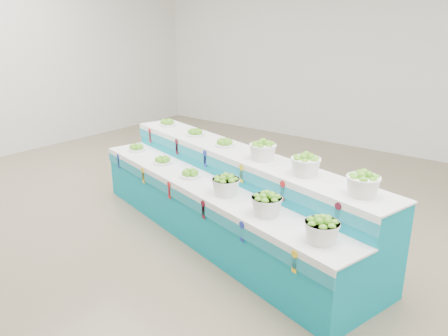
# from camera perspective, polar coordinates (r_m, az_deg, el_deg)

# --- Properties ---
(ground) EXTENTS (10.00, 10.00, 0.00)m
(ground) POSITION_cam_1_polar(r_m,az_deg,el_deg) (5.76, -4.48, -7.81)
(ground) COLOR #72654F
(ground) RESTS_ON ground
(back_wall) EXTENTS (10.00, 0.00, 10.00)m
(back_wall) POSITION_cam_1_polar(r_m,az_deg,el_deg) (9.46, 16.82, 14.50)
(back_wall) COLOR silver
(back_wall) RESTS_ON ground
(display_stand) EXTENTS (4.42, 2.13, 1.02)m
(display_stand) POSITION_cam_1_polar(r_m,az_deg,el_deg) (5.42, 0.00, -3.61)
(display_stand) COLOR #088EA6
(display_stand) RESTS_ON ground
(plate_lower_left) EXTENTS (0.32, 0.32, 0.10)m
(plate_lower_left) POSITION_cam_1_polar(r_m,az_deg,el_deg) (6.64, -11.14, 2.63)
(plate_lower_left) COLOR white
(plate_lower_left) RESTS_ON display_stand
(plate_lower_mid) EXTENTS (0.32, 0.32, 0.10)m
(plate_lower_mid) POSITION_cam_1_polar(r_m,az_deg,el_deg) (5.99, -7.87, 1.06)
(plate_lower_mid) COLOR white
(plate_lower_mid) RESTS_ON display_stand
(plate_lower_right) EXTENTS (0.32, 0.32, 0.10)m
(plate_lower_right) POSITION_cam_1_polar(r_m,az_deg,el_deg) (5.44, -4.36, -0.63)
(plate_lower_right) COLOR white
(plate_lower_right) RESTS_ON display_stand
(basket_lower_left) EXTENTS (0.38, 0.38, 0.23)m
(basket_lower_left) POSITION_cam_1_polar(r_m,az_deg,el_deg) (4.87, 0.24, -2.15)
(basket_lower_left) COLOR silver
(basket_lower_left) RESTS_ON display_stand
(basket_lower_mid) EXTENTS (0.38, 0.38, 0.23)m
(basket_lower_mid) POSITION_cam_1_polar(r_m,az_deg,el_deg) (4.41, 5.47, -4.55)
(basket_lower_mid) COLOR silver
(basket_lower_mid) RESTS_ON display_stand
(basket_lower_right) EXTENTS (0.38, 0.38, 0.23)m
(basket_lower_right) POSITION_cam_1_polar(r_m,az_deg,el_deg) (3.97, 12.40, -7.66)
(basket_lower_right) COLOR silver
(basket_lower_right) RESTS_ON display_stand
(plate_upper_left) EXTENTS (0.32, 0.32, 0.10)m
(plate_upper_left) POSITION_cam_1_polar(r_m,az_deg,el_deg) (6.80, -7.29, 5.84)
(plate_upper_left) COLOR white
(plate_upper_left) RESTS_ON display_stand
(plate_upper_mid) EXTENTS (0.32, 0.32, 0.10)m
(plate_upper_mid) POSITION_cam_1_polar(r_m,az_deg,el_deg) (6.17, -3.71, 4.63)
(plate_upper_mid) COLOR white
(plate_upper_mid) RESTS_ON display_stand
(plate_upper_right) EXTENTS (0.32, 0.32, 0.10)m
(plate_upper_right) POSITION_cam_1_polar(r_m,az_deg,el_deg) (5.64, 0.08, 3.33)
(plate_upper_right) COLOR white
(plate_upper_right) RESTS_ON display_stand
(basket_upper_left) EXTENTS (0.38, 0.38, 0.23)m
(basket_upper_left) POSITION_cam_1_polar(r_m,az_deg,el_deg) (5.10, 4.98, 2.30)
(basket_upper_left) COLOR silver
(basket_upper_left) RESTS_ON display_stand
(basket_upper_mid) EXTENTS (0.38, 0.38, 0.23)m
(basket_upper_mid) POSITION_cam_1_polar(r_m,az_deg,el_deg) (4.66, 10.40, 0.46)
(basket_upper_mid) COLOR silver
(basket_upper_mid) RESTS_ON display_stand
(basket_upper_right) EXTENTS (0.38, 0.38, 0.23)m
(basket_upper_right) POSITION_cam_1_polar(r_m,az_deg,el_deg) (4.25, 17.36, -1.91)
(basket_upper_right) COLOR silver
(basket_upper_right) RESTS_ON display_stand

